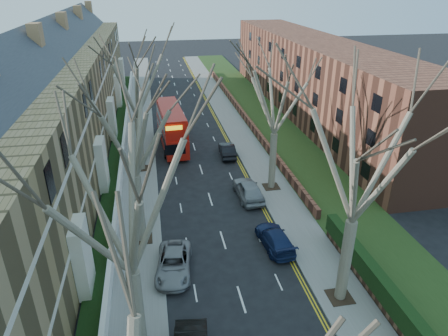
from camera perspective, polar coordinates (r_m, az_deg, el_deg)
pavement_left at (r=50.36m, az=-11.93°, el=5.13°), size 3.00×102.00×0.12m
pavement_right at (r=51.37m, az=1.60°, el=6.09°), size 3.00×102.00×0.12m
terrace_left at (r=42.08m, az=-23.18°, el=7.48°), size 9.70×78.00×13.60m
flats_right at (r=57.08m, az=12.40°, el=12.63°), size 13.97×54.00×10.00m
front_wall_left at (r=42.80m, az=-14.25°, el=2.02°), size 0.30×78.00×1.00m
grass_verge_right at (r=52.43m, az=6.45°, el=6.44°), size 6.00×102.00×0.06m
tree_left_mid at (r=16.27m, az=-14.37°, el=-2.82°), size 10.50×10.50×14.71m
tree_left_far at (r=25.64m, az=-13.32°, el=7.01°), size 10.15×10.15×14.22m
tree_left_dist at (r=37.17m, az=-12.87°, el=13.18°), size 10.50×10.50×14.71m
tree_right_mid at (r=20.59m, az=19.34°, el=2.61°), size 10.50×10.50×14.71m
tree_right_far at (r=32.91m, az=7.56°, el=11.49°), size 10.15×10.15×14.22m
double_decker_bus at (r=44.67m, az=-7.50°, el=5.65°), size 3.07×10.32×4.29m
car_left_far at (r=26.29m, az=-7.18°, el=-13.39°), size 2.74×4.89×1.29m
car_right_near at (r=28.51m, az=7.29°, el=-9.93°), size 2.13×4.57×1.29m
car_right_mid at (r=34.09m, az=3.50°, el=-3.08°), size 2.09×4.80×1.61m
car_right_far at (r=42.18m, az=0.46°, el=2.58°), size 1.67×4.22×1.37m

